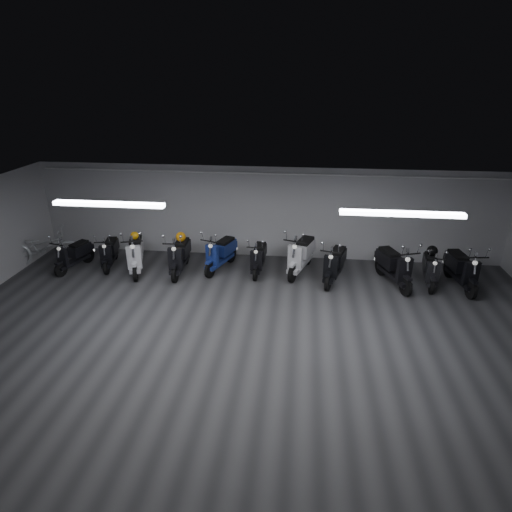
# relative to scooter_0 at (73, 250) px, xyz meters

# --- Properties ---
(floor) EXTENTS (14.00, 10.00, 0.01)m
(floor) POSITION_rel_scooter_0_xyz_m (5.46, -3.39, -0.60)
(floor) COLOR #353537
(floor) RESTS_ON ground
(ceiling) EXTENTS (14.00, 10.00, 0.01)m
(ceiling) POSITION_rel_scooter_0_xyz_m (5.46, -3.39, 2.21)
(ceiling) COLOR gray
(ceiling) RESTS_ON ground
(back_wall) EXTENTS (14.00, 0.01, 2.80)m
(back_wall) POSITION_rel_scooter_0_xyz_m (5.46, 1.62, 0.80)
(back_wall) COLOR #B0B0B3
(back_wall) RESTS_ON ground
(fluor_strip_left) EXTENTS (2.40, 0.18, 0.08)m
(fluor_strip_left) POSITION_rel_scooter_0_xyz_m (2.46, -2.39, 2.14)
(fluor_strip_left) COLOR white
(fluor_strip_left) RESTS_ON ceiling
(fluor_strip_right) EXTENTS (2.40, 0.18, 0.08)m
(fluor_strip_right) POSITION_rel_scooter_0_xyz_m (8.46, -2.39, 2.14)
(fluor_strip_right) COLOR white
(fluor_strip_right) RESTS_ON ceiling
(conduit) EXTENTS (13.60, 0.05, 0.05)m
(conduit) POSITION_rel_scooter_0_xyz_m (5.46, 1.53, 2.02)
(conduit) COLOR white
(conduit) RESTS_ON back_wall
(scooter_0) EXTENTS (0.96, 1.68, 1.19)m
(scooter_0) POSITION_rel_scooter_0_xyz_m (0.00, 0.00, 0.00)
(scooter_0) COLOR black
(scooter_0) RESTS_ON floor
(scooter_1) EXTENTS (0.84, 1.68, 1.20)m
(scooter_1) POSITION_rel_scooter_0_xyz_m (0.96, 0.30, 0.00)
(scooter_1) COLOR black
(scooter_1) RESTS_ON floor
(scooter_2) EXTENTS (1.18, 2.03, 1.43)m
(scooter_2) POSITION_rel_scooter_0_xyz_m (1.85, 0.06, 0.12)
(scooter_2) COLOR silver
(scooter_2) RESTS_ON floor
(scooter_3) EXTENTS (0.68, 1.88, 1.38)m
(scooter_3) POSITION_rel_scooter_0_xyz_m (3.12, 0.12, 0.10)
(scooter_3) COLOR black
(scooter_3) RESTS_ON floor
(scooter_4) EXTENTS (1.17, 1.90, 1.34)m
(scooter_4) POSITION_rel_scooter_0_xyz_m (4.23, 0.46, 0.07)
(scooter_4) COLOR navy
(scooter_4) RESTS_ON floor
(scooter_5) EXTENTS (0.63, 1.64, 1.20)m
(scooter_5) POSITION_rel_scooter_0_xyz_m (5.35, 0.38, 0.01)
(scooter_5) COLOR black
(scooter_5) RESTS_ON floor
(scooter_6) EXTENTS (1.26, 2.08, 1.47)m
(scooter_6) POSITION_rel_scooter_0_xyz_m (6.54, 0.49, 0.14)
(scooter_6) COLOR silver
(scooter_6) RESTS_ON floor
(scooter_7) EXTENTS (1.12, 1.91, 1.35)m
(scooter_7) POSITION_rel_scooter_0_xyz_m (7.46, 0.05, 0.08)
(scooter_7) COLOR black
(scooter_7) RESTS_ON floor
(scooter_8) EXTENTS (1.24, 2.00, 1.41)m
(scooter_8) POSITION_rel_scooter_0_xyz_m (9.03, 0.02, 0.11)
(scooter_8) COLOR black
(scooter_8) RESTS_ON floor
(scooter_9) EXTENTS (0.76, 1.69, 1.21)m
(scooter_9) POSITION_rel_scooter_0_xyz_m (10.01, 0.12, 0.01)
(scooter_9) COLOR black
(scooter_9) RESTS_ON floor
(bicycle) EXTENTS (2.21, 1.37, 1.35)m
(bicycle) POSITION_rel_scooter_0_xyz_m (-1.04, 0.22, 0.08)
(bicycle) COLOR silver
(bicycle) RESTS_ON floor
(scooter_10) EXTENTS (0.87, 1.93, 1.39)m
(scooter_10) POSITION_rel_scooter_0_xyz_m (10.77, 0.05, 0.10)
(scooter_10) COLOR black
(scooter_10) RESTS_ON floor
(helmet_0) EXTENTS (0.28, 0.28, 0.28)m
(helmet_0) POSITION_rel_scooter_0_xyz_m (3.12, 0.38, 0.40)
(helmet_0) COLOR orange
(helmet_0) RESTS_ON scooter_3
(helmet_1) EXTENTS (0.29, 0.29, 0.29)m
(helmet_1) POSITION_rel_scooter_0_xyz_m (10.04, 0.35, 0.30)
(helmet_1) COLOR black
(helmet_1) RESTS_ON scooter_9
(helmet_2) EXTENTS (0.23, 0.23, 0.23)m
(helmet_2) POSITION_rel_scooter_0_xyz_m (1.78, 0.32, 0.41)
(helmet_2) COLOR orange
(helmet_2) RESTS_ON scooter_2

